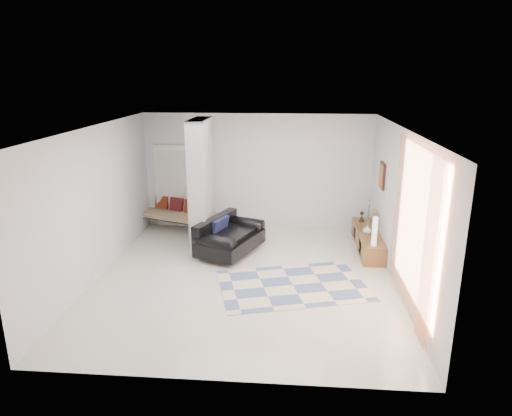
{
  "coord_description": "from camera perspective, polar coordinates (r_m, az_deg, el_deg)",
  "views": [
    {
      "loc": [
        0.85,
        -7.81,
        3.71
      ],
      "look_at": [
        0.16,
        0.6,
        1.2
      ],
      "focal_mm": 32.0,
      "sensor_mm": 36.0,
      "label": 1
    }
  ],
  "objects": [
    {
      "name": "partition_column",
      "position": [
        9.88,
        -6.85,
        2.91
      ],
      "size": [
        0.35,
        1.2,
        2.8
      ],
      "primitive_type": "cube",
      "color": "#9A9EA0",
      "rests_on": "floor"
    },
    {
      "name": "hallway_door",
      "position": [
        11.48,
        -10.36,
        2.72
      ],
      "size": [
        0.85,
        0.06,
        2.04
      ],
      "primitive_type": "cube",
      "color": "white",
      "rests_on": "floor"
    },
    {
      "name": "ceiling",
      "position": [
        7.91,
        -1.55,
        9.94
      ],
      "size": [
        6.0,
        6.0,
        0.0
      ],
      "primitive_type": "plane",
      "rotation": [
        3.14,
        0.0,
        0.0
      ],
      "color": "white",
      "rests_on": "wall_back"
    },
    {
      "name": "wall_back",
      "position": [
        11.08,
        0.17,
        4.52
      ],
      "size": [
        6.0,
        0.0,
        6.0
      ],
      "primitive_type": "plane",
      "rotation": [
        1.57,
        0.0,
        0.0
      ],
      "color": "silver",
      "rests_on": "ground"
    },
    {
      "name": "daybed",
      "position": [
        11.29,
        -9.64,
        -0.69
      ],
      "size": [
        2.04,
        1.4,
        0.77
      ],
      "rotation": [
        0.0,
        0.0,
        -0.36
      ],
      "color": "black",
      "rests_on": "floor"
    },
    {
      "name": "floor",
      "position": [
        8.69,
        -1.4,
        -8.74
      ],
      "size": [
        6.0,
        6.0,
        0.0
      ],
      "primitive_type": "plane",
      "color": "silver",
      "rests_on": "ground"
    },
    {
      "name": "curtain",
      "position": [
        7.26,
        18.96,
        -2.5
      ],
      "size": [
        0.0,
        2.55,
        2.55
      ],
      "primitive_type": "plane",
      "rotation": [
        1.57,
        0.0,
        1.57
      ],
      "color": "#FF8743",
      "rests_on": "wall_right"
    },
    {
      "name": "wall_art",
      "position": [
        9.91,
        15.48,
        3.94
      ],
      "size": [
        0.04,
        0.45,
        0.55
      ],
      "primitive_type": "cube",
      "color": "#3C1A10",
      "rests_on": "wall_right"
    },
    {
      "name": "cylinder_lamp",
      "position": [
        9.34,
        14.61,
        -2.84
      ],
      "size": [
        0.11,
        0.11,
        0.59
      ],
      "primitive_type": "cylinder",
      "color": "white",
      "rests_on": "media_console"
    },
    {
      "name": "vase",
      "position": [
        10.03,
        13.73,
        -2.64
      ],
      "size": [
        0.19,
        0.19,
        0.19
      ],
      "primitive_type": "imported",
      "rotation": [
        0.0,
        0.0,
        -0.02
      ],
      "color": "white",
      "rests_on": "media_console"
    },
    {
      "name": "loveseat",
      "position": [
        9.73,
        -3.54,
        -3.66
      ],
      "size": [
        1.43,
        1.8,
        0.76
      ],
      "rotation": [
        0.0,
        0.0,
        -0.38
      ],
      "color": "silver",
      "rests_on": "floor"
    },
    {
      "name": "wall_right",
      "position": [
        8.36,
        17.62,
        -0.28
      ],
      "size": [
        0.0,
        6.0,
        6.0
      ],
      "primitive_type": "plane",
      "rotation": [
        1.57,
        0.0,
        -1.57
      ],
      "color": "silver",
      "rests_on": "ground"
    },
    {
      "name": "wall_left",
      "position": [
        8.9,
        -19.36,
        0.55
      ],
      "size": [
        0.0,
        6.0,
        6.0
      ],
      "primitive_type": "plane",
      "rotation": [
        1.57,
        0.0,
        1.57
      ],
      "color": "silver",
      "rests_on": "ground"
    },
    {
      "name": "bronze_figurine",
      "position": [
        10.81,
        13.08,
        -1.05
      ],
      "size": [
        0.13,
        0.13,
        0.24
      ],
      "primitive_type": null,
      "rotation": [
        0.0,
        0.0,
        0.06
      ],
      "color": "#2E2214",
      "rests_on": "media_console"
    },
    {
      "name": "media_console",
      "position": [
        10.27,
        13.77,
        -3.9
      ],
      "size": [
        0.45,
        2.02,
        0.8
      ],
      "color": "brown",
      "rests_on": "floor"
    },
    {
      "name": "wall_front",
      "position": [
        5.4,
        -4.87,
        -8.82
      ],
      "size": [
        6.0,
        0.0,
        6.0
      ],
      "primitive_type": "plane",
      "rotation": [
        -1.57,
        0.0,
        0.0
      ],
      "color": "silver",
      "rests_on": "ground"
    },
    {
      "name": "area_rug",
      "position": [
        8.42,
        4.61,
        -9.59
      ],
      "size": [
        2.97,
        2.36,
        0.01
      ],
      "primitive_type": "cube",
      "rotation": [
        0.0,
        0.0,
        0.26
      ],
      "color": "beige",
      "rests_on": "floor"
    }
  ]
}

